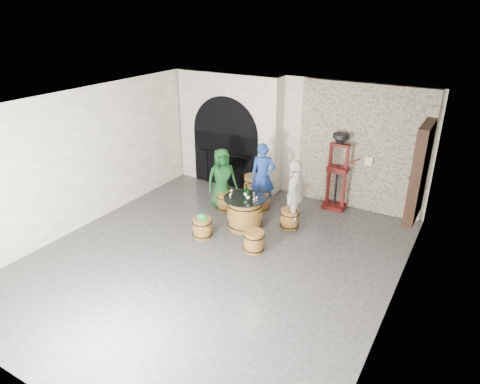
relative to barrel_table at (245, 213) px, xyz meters
The scene contains 31 objects.
ground 1.57m from the barrel_table, 85.45° to the right, with size 8.00×8.00×0.00m, color #2B2B2E.
wall_back 2.77m from the barrel_table, 87.22° to the left, with size 8.00×8.00×0.00m, color white.
wall_front 5.65m from the barrel_table, 88.75° to the right, with size 8.00×8.00×0.00m, color white.
wall_left 3.90m from the barrel_table, 155.82° to the right, with size 8.00×8.00×0.00m, color white.
wall_right 4.11m from the barrel_table, 22.74° to the right, with size 8.00×8.00×0.00m, color white.
ceiling 3.20m from the barrel_table, 85.45° to the right, with size 8.00×8.00×0.00m, color beige.
stone_facing_panel 3.32m from the barrel_table, 51.59° to the left, with size 3.20×0.12×3.18m, color tan.
arched_opening 3.09m from the barrel_table, 128.71° to the left, with size 3.10×0.60×3.19m.
shuttered_window 3.88m from the barrel_table, 14.15° to the left, with size 0.23×1.10×2.00m.
barrel_table is the anchor object (origin of this frame).
barrel_stool_left 1.07m from the barrel_table, 146.91° to the left, with size 0.46×0.46×0.46m.
barrel_stool_far 1.07m from the barrel_table, 97.18° to the left, with size 0.46×0.46×0.46m.
barrel_stool_right 1.07m from the barrel_table, 30.88° to the left, with size 0.46×0.46×0.46m.
barrel_stool_near_right 1.07m from the barrel_table, 49.55° to the right, with size 0.46×0.46×0.46m.
barrel_stool_near_left 1.07m from the barrel_table, 125.59° to the right, with size 0.46×0.46×0.46m.
green_cap 1.07m from the barrel_table, 125.39° to the right, with size 0.24×0.20×0.11m.
person_green 1.35m from the barrel_table, 146.91° to the left, with size 0.77×0.50×1.58m, color #113E19.
person_blue 1.27m from the barrel_table, 97.18° to the left, with size 0.63×0.41×1.73m, color navy.
person_white 1.24m from the barrel_table, 30.88° to the left, with size 0.99×0.41×1.68m, color silver.
wine_bottle_left 0.52m from the barrel_table, 62.10° to the left, with size 0.08×0.08×0.32m.
wine_bottle_center 0.55m from the barrel_table, 38.15° to the right, with size 0.08×0.08×0.32m.
wine_bottle_right 0.52m from the barrel_table, 78.68° to the left, with size 0.08×0.08×0.32m.
tasting_glass_a 0.56m from the barrel_table, 152.30° to the right, with size 0.05×0.05×0.10m, color #CB6E27, non-canonical shape.
tasting_glass_b 0.53m from the barrel_table, ahead, with size 0.05×0.05×0.10m, color #CB6E27, non-canonical shape.
tasting_glass_c 0.52m from the barrel_table, 116.02° to the left, with size 0.05×0.05×0.10m, color #CB6E27, non-canonical shape.
tasting_glass_d 0.49m from the barrel_table, 53.04° to the left, with size 0.05×0.05×0.10m, color #CB6E27, non-canonical shape.
tasting_glass_e 0.54m from the barrel_table, 17.69° to the right, with size 0.05×0.05×0.10m, color #CB6E27, non-canonical shape.
tasting_glass_f 0.60m from the barrel_table, behind, with size 0.05×0.05×0.10m, color #CB6E27, non-canonical shape.
side_barrel 1.68m from the barrel_table, 112.40° to the left, with size 0.50×0.50×0.67m.
corking_press 2.69m from the barrel_table, 55.04° to the left, with size 0.82×0.45×1.99m.
control_box 3.34m from the barrel_table, 47.18° to the left, with size 0.18×0.10×0.22m, color silver.
Camera 1 is at (4.32, -6.27, 4.88)m, focal length 32.00 mm.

